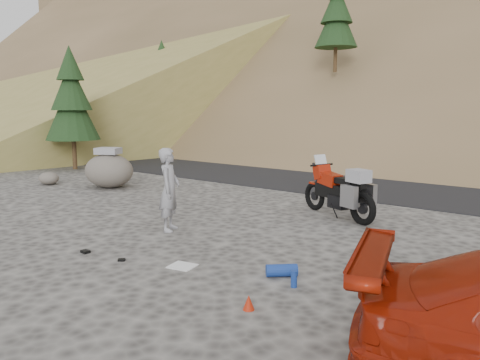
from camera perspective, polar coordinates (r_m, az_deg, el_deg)
name	(u,v)px	position (r m, az deg, el deg)	size (l,w,h in m)	color
ground	(190,237)	(9.46, -6.07, -6.97)	(140.00, 140.00, 0.00)	#3B3937
road	(370,181)	(16.96, 15.55, -0.16)	(120.00, 7.00, 0.05)	black
conifer_verge	(71,99)	(20.55, -19.86, 9.27)	(2.20, 2.20, 5.04)	#3D2816
motorcycle	(341,192)	(11.14, 12.20, -1.44)	(2.30, 1.23, 1.44)	black
man	(170,230)	(10.05, -8.47, -6.06)	(0.64, 0.42, 1.74)	#97979C
boulder	(109,170)	(15.61, -15.68, 1.14)	(1.97, 1.79, 1.27)	#615B53
small_rock	(49,178)	(16.90, -22.28, 0.20)	(0.80, 0.75, 0.42)	#615B53
gear_white_cloth	(182,266)	(7.82, -7.03, -10.37)	(0.42, 0.37, 0.01)	white
gear_blue_mat	(282,270)	(7.34, 5.11, -10.91)	(0.19, 0.19, 0.48)	navy
gear_bottle	(294,279)	(6.93, 6.60, -11.89)	(0.09, 0.09, 0.25)	navy
gear_funnel	(249,302)	(6.20, 1.06, -14.69)	(0.15, 0.15, 0.20)	#B1220B
gear_glove_a	(85,252)	(8.88, -18.33, -8.28)	(0.16, 0.11, 0.05)	black
gear_glove_b	(122,260)	(8.27, -14.24, -9.41)	(0.12, 0.09, 0.04)	black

